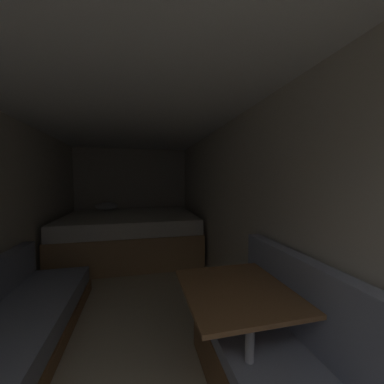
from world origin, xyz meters
The scene contains 7 objects.
ground_plane centered at (0.00, 2.27, 0.00)m, with size 7.38×7.38×0.00m, color beige.
wall_back centered at (0.00, 4.99, 1.06)m, with size 2.54×0.05×2.12m, color beige.
wall_right centered at (1.25, 2.27, 1.06)m, with size 0.05×5.38×2.12m, color beige.
ceiling_slab centered at (0.00, 2.27, 2.15)m, with size 2.54×5.38×0.05m, color white.
bed centered at (0.00, 3.99, 0.39)m, with size 2.32×1.85×0.94m.
dinette_bench centered at (0.94, 0.88, 0.29)m, with size 0.60×1.28×0.94m.
dinette_table centered at (0.73, 0.94, 0.65)m, with size 0.63×0.70×0.76m.
Camera 1 is at (0.16, -0.29, 1.42)m, focal length 20.94 mm.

